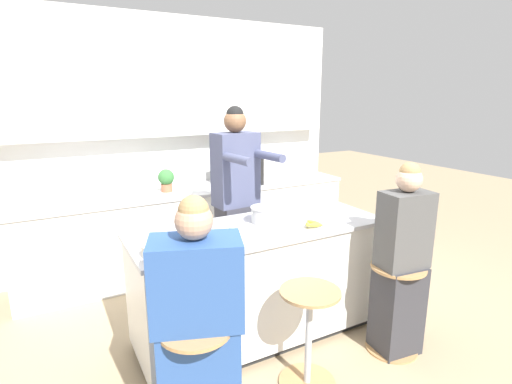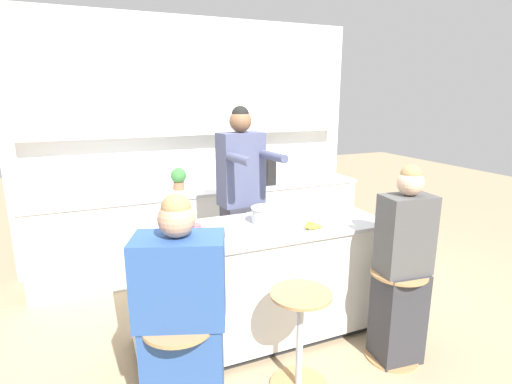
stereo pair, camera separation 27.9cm
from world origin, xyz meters
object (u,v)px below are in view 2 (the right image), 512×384
object	(u,v)px
bar_stool_leftmost	(181,372)
fruit_bowl	(151,246)
person_seated_near	(402,274)
coffee_cup_near	(195,230)
coffee_cup_far	(230,231)
microwave	(251,171)
person_cooking	(242,209)
potted_plant	(179,178)
kitchen_island	(260,281)
bar_stool_rightmost	(396,310)
cooking_pot	(266,215)
person_wrapped_blanket	(182,324)
banana_bunch	(312,226)
bar_stool_center	(300,335)

from	to	relation	value
bar_stool_leftmost	fruit_bowl	size ratio (longest dim) A/B	3.41
bar_stool_leftmost	person_seated_near	bearing A→B (deg)	1.39
coffee_cup_near	coffee_cup_far	distance (m)	0.25
fruit_bowl	microwave	bearing A→B (deg)	50.44
person_seated_near	person_cooking	bearing A→B (deg)	127.65
fruit_bowl	microwave	world-z (taller)	microwave
coffee_cup_near	potted_plant	world-z (taller)	potted_plant
kitchen_island	bar_stool_rightmost	size ratio (longest dim) A/B	2.87
kitchen_island	microwave	bearing A→B (deg)	70.05
bar_stool_rightmost	person_cooking	distance (m)	1.48
kitchen_island	cooking_pot	distance (m)	0.53
person_wrapped_blanket	microwave	world-z (taller)	person_wrapped_blanket
person_seated_near	potted_plant	distance (m)	2.44
person_seated_near	cooking_pot	size ratio (longest dim) A/B	4.45
cooking_pot	person_seated_near	bearing A→B (deg)	-45.11
coffee_cup_near	person_wrapped_blanket	bearing A→B (deg)	-111.52
microwave	fruit_bowl	bearing A→B (deg)	-129.56
bar_stool_leftmost	microwave	distance (m)	2.61
banana_bunch	microwave	distance (m)	1.69
bar_stool_leftmost	cooking_pot	size ratio (longest dim) A/B	2.11
person_wrapped_blanket	person_seated_near	xyz separation A→B (m)	(1.55, 0.00, 0.01)
bar_stool_rightmost	bar_stool_center	bearing A→B (deg)	179.82
bar_stool_leftmost	cooking_pot	world-z (taller)	cooking_pot
bar_stool_center	potted_plant	xyz separation A→B (m)	(-0.28, 2.15, 0.64)
cooking_pot	bar_stool_leftmost	bearing A→B (deg)	-138.76
coffee_cup_far	person_wrapped_blanket	bearing A→B (deg)	-131.95
fruit_bowl	banana_bunch	xyz separation A→B (m)	(1.15, -0.03, -0.01)
cooking_pot	coffee_cup_near	size ratio (longest dim) A/B	2.65
bar_stool_center	coffee_cup_far	bearing A→B (deg)	118.54
fruit_bowl	potted_plant	distance (m)	1.78
bar_stool_center	microwave	xyz separation A→B (m)	(0.53, 2.10, 0.67)
person_seated_near	microwave	size ratio (longest dim) A/B	3.09
person_wrapped_blanket	bar_stool_rightmost	bearing A→B (deg)	20.24
bar_stool_center	microwave	world-z (taller)	microwave
kitchen_island	coffee_cup_near	xyz separation A→B (m)	(-0.50, -0.01, 0.49)
person_cooking	person_seated_near	xyz separation A→B (m)	(0.73, -1.20, -0.24)
kitchen_island	coffee_cup_near	distance (m)	0.70
cooking_pot	coffee_cup_far	distance (m)	0.41
bar_stool_leftmost	banana_bunch	size ratio (longest dim) A/B	3.91
coffee_cup_far	banana_bunch	size ratio (longest dim) A/B	0.59
bar_stool_leftmost	microwave	xyz separation A→B (m)	(1.31, 2.15, 0.67)
bar_stool_rightmost	coffee_cup_far	xyz separation A→B (m)	(-1.06, 0.52, 0.57)
person_cooking	potted_plant	xyz separation A→B (m)	(-0.34, 0.96, 0.13)
cooking_pot	coffee_cup_near	xyz separation A→B (m)	(-0.58, -0.08, -0.02)
person_cooking	person_wrapped_blanket	distance (m)	1.47
bar_stool_leftmost	potted_plant	bearing A→B (deg)	77.11
bar_stool_leftmost	person_seated_near	xyz separation A→B (m)	(1.58, 0.04, 0.28)
bar_stool_center	coffee_cup_far	world-z (taller)	coffee_cup_far
bar_stool_rightmost	banana_bunch	xyz separation A→B (m)	(-0.46, 0.44, 0.56)
bar_stool_center	cooking_pot	bearing A→B (deg)	83.47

